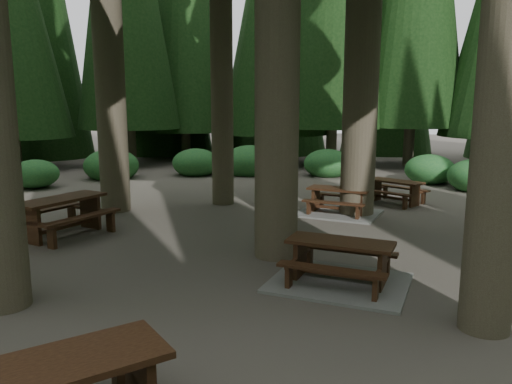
% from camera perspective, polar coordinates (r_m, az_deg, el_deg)
% --- Properties ---
extents(ground, '(80.00, 80.00, 0.00)m').
position_cam_1_polar(ground, '(9.90, -2.51, -7.33)').
color(ground, '#4B453D').
rests_on(ground, ground).
extents(picnic_table_a, '(2.54, 2.25, 0.75)m').
position_cam_1_polar(picnic_table_a, '(8.47, 9.52, -8.75)').
color(picnic_table_a, gray).
rests_on(picnic_table_a, ground).
extents(picnic_table_b, '(2.21, 2.44, 0.87)m').
position_cam_1_polar(picnic_table_b, '(12.05, -21.33, -2.00)').
color(picnic_table_b, black).
rests_on(picnic_table_b, ground).
extents(picnic_table_c, '(2.48, 2.22, 0.71)m').
position_cam_1_polar(picnic_table_c, '(13.63, 9.43, -1.55)').
color(picnic_table_c, gray).
rests_on(picnic_table_c, ground).
extents(picnic_table_d, '(2.05, 1.98, 0.69)m').
position_cam_1_polar(picnic_table_d, '(15.39, 15.60, 0.42)').
color(picnic_table_d, black).
rests_on(picnic_table_d, ground).
extents(shrub_ring, '(23.86, 24.64, 1.49)m').
position_cam_1_polar(shrub_ring, '(10.37, 2.22, -4.21)').
color(shrub_ring, '#216232').
rests_on(shrub_ring, ground).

